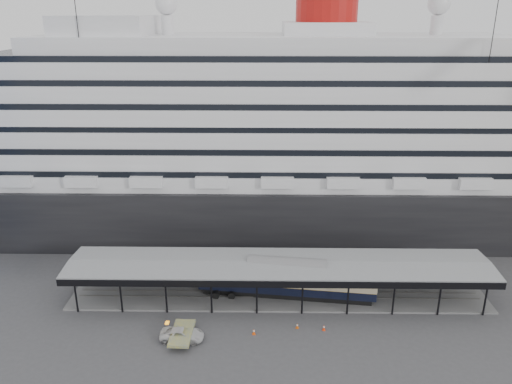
% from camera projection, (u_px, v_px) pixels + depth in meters
% --- Properties ---
extents(ground, '(200.00, 200.00, 0.00)m').
position_uv_depth(ground, '(279.00, 317.00, 63.16)').
color(ground, '#3E3E41').
rests_on(ground, ground).
extents(cruise_ship, '(130.00, 30.00, 43.90)m').
position_uv_depth(cruise_ship, '(276.00, 122.00, 87.00)').
color(cruise_ship, black).
rests_on(cruise_ship, ground).
extents(platform_canopy, '(56.00, 9.18, 5.30)m').
position_uv_depth(platform_canopy, '(279.00, 281.00, 67.06)').
color(platform_canopy, slate).
rests_on(platform_canopy, ground).
extents(port_truck, '(5.22, 2.54, 1.43)m').
position_uv_depth(port_truck, '(182.00, 335.00, 58.61)').
color(port_truck, silver).
rests_on(port_truck, ground).
extents(pullman_carriage, '(23.85, 5.89, 23.23)m').
position_uv_depth(pullman_carriage, '(287.00, 278.00, 66.89)').
color(pullman_carriage, black).
rests_on(pullman_carriage, ground).
extents(traffic_cone_left, '(0.42, 0.42, 0.75)m').
position_uv_depth(traffic_cone_left, '(254.00, 332.00, 59.73)').
color(traffic_cone_left, '#EB4E0D').
rests_on(traffic_cone_left, ground).
extents(traffic_cone_mid, '(0.46, 0.46, 0.74)m').
position_uv_depth(traffic_cone_mid, '(324.00, 327.00, 60.50)').
color(traffic_cone_mid, red).
rests_on(traffic_cone_mid, ground).
extents(traffic_cone_right, '(0.47, 0.47, 0.70)m').
position_uv_depth(traffic_cone_right, '(297.00, 326.00, 60.89)').
color(traffic_cone_right, '#D0520B').
rests_on(traffic_cone_right, ground).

